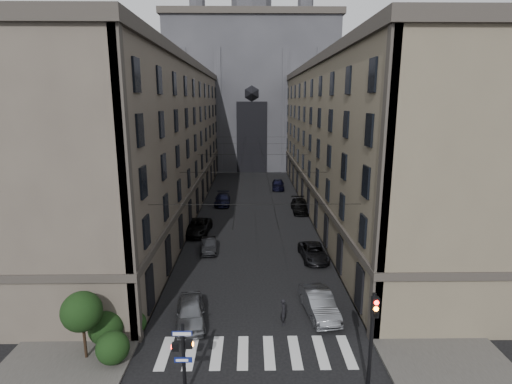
{
  "coord_description": "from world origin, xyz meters",
  "views": [
    {
      "loc": [
        -0.28,
        -15.32,
        14.13
      ],
      "look_at": [
        0.09,
        11.2,
        8.06
      ],
      "focal_mm": 28.0,
      "sensor_mm": 36.0,
      "label": 1
    }
  ],
  "objects_px": {
    "car_left_midnear": "(209,245)",
    "car_left_midfar": "(198,227)",
    "traffic_light_right": "(372,330)",
    "pedestrian_signal_left": "(183,355)",
    "car_left_near": "(191,312)",
    "car_right_midfar": "(300,206)",
    "car_left_far": "(223,199)",
    "gothic_tower": "(252,84)",
    "car_right_midnear": "(314,252)",
    "car_right_near": "(319,304)",
    "car_right_far": "(278,184)",
    "pedestrian": "(284,312)"
  },
  "relations": [
    {
      "from": "pedestrian_signal_left",
      "to": "pedestrian",
      "type": "xyz_separation_m",
      "value": [
        5.35,
        6.5,
        -1.45
      ]
    },
    {
      "from": "car_left_midfar",
      "to": "car_right_midnear",
      "type": "relative_size",
      "value": 1.12
    },
    {
      "from": "car_right_midnear",
      "to": "car_left_near",
      "type": "bearing_deg",
      "value": -135.97
    },
    {
      "from": "gothic_tower",
      "to": "car_right_midnear",
      "type": "height_order",
      "value": "gothic_tower"
    },
    {
      "from": "gothic_tower",
      "to": "pedestrian_signal_left",
      "type": "bearing_deg",
      "value": -92.74
    },
    {
      "from": "car_left_midnear",
      "to": "pedestrian",
      "type": "bearing_deg",
      "value": -71.42
    },
    {
      "from": "car_left_midnear",
      "to": "car_left_midfar",
      "type": "distance_m",
      "value": 5.65
    },
    {
      "from": "car_left_far",
      "to": "car_right_midfar",
      "type": "height_order",
      "value": "car_right_midfar"
    },
    {
      "from": "car_left_near",
      "to": "car_left_far",
      "type": "relative_size",
      "value": 0.91
    },
    {
      "from": "car_right_midfar",
      "to": "gothic_tower",
      "type": "bearing_deg",
      "value": 98.58
    },
    {
      "from": "car_left_far",
      "to": "car_left_midfar",
      "type": "bearing_deg",
      "value": -99.68
    },
    {
      "from": "car_left_near",
      "to": "pedestrian",
      "type": "relative_size",
      "value": 2.66
    },
    {
      "from": "gothic_tower",
      "to": "car_right_midnear",
      "type": "bearing_deg",
      "value": -84.47
    },
    {
      "from": "car_right_far",
      "to": "pedestrian",
      "type": "distance_m",
      "value": 40.45
    },
    {
      "from": "car_left_midfar",
      "to": "car_right_near",
      "type": "bearing_deg",
      "value": -54.89
    },
    {
      "from": "car_right_midnear",
      "to": "car_right_midfar",
      "type": "height_order",
      "value": "car_right_midfar"
    },
    {
      "from": "car_right_midnear",
      "to": "car_right_far",
      "type": "distance_m",
      "value": 29.68
    },
    {
      "from": "car_right_near",
      "to": "pedestrian",
      "type": "distance_m",
      "value": 2.71
    },
    {
      "from": "car_left_midfar",
      "to": "car_right_near",
      "type": "height_order",
      "value": "car_right_near"
    },
    {
      "from": "gothic_tower",
      "to": "car_left_midnear",
      "type": "height_order",
      "value": "gothic_tower"
    },
    {
      "from": "car_left_far",
      "to": "car_right_far",
      "type": "bearing_deg",
      "value": 48.07
    },
    {
      "from": "traffic_light_right",
      "to": "car_right_far",
      "type": "bearing_deg",
      "value": 91.73
    },
    {
      "from": "traffic_light_right",
      "to": "car_left_near",
      "type": "distance_m",
      "value": 11.89
    },
    {
      "from": "car_left_near",
      "to": "car_left_midfar",
      "type": "xyz_separation_m",
      "value": [
        -1.84,
        18.02,
        -0.04
      ]
    },
    {
      "from": "car_right_midfar",
      "to": "car_left_far",
      "type": "bearing_deg",
      "value": 159.51
    },
    {
      "from": "traffic_light_right",
      "to": "car_left_midnear",
      "type": "distance_m",
      "value": 21.51
    },
    {
      "from": "car_left_midnear",
      "to": "car_right_far",
      "type": "distance_m",
      "value": 28.85
    },
    {
      "from": "gothic_tower",
      "to": "car_left_near",
      "type": "bearing_deg",
      "value": -93.6
    },
    {
      "from": "car_left_near",
      "to": "car_right_near",
      "type": "distance_m",
      "value": 8.56
    },
    {
      "from": "traffic_light_right",
      "to": "pedestrian_signal_left",
      "type": "bearing_deg",
      "value": -177.36
    },
    {
      "from": "pedestrian_signal_left",
      "to": "gothic_tower",
      "type": "bearing_deg",
      "value": 87.26
    },
    {
      "from": "pedestrian_signal_left",
      "to": "car_left_far",
      "type": "bearing_deg",
      "value": 91.06
    },
    {
      "from": "pedestrian_signal_left",
      "to": "car_right_midfar",
      "type": "distance_m",
      "value": 34.69
    },
    {
      "from": "pedestrian_signal_left",
      "to": "car_right_midnear",
      "type": "bearing_deg",
      "value": 62.54
    },
    {
      "from": "traffic_light_right",
      "to": "car_left_midnear",
      "type": "relative_size",
      "value": 1.35
    },
    {
      "from": "pedestrian",
      "to": "car_right_near",
      "type": "bearing_deg",
      "value": -59.69
    },
    {
      "from": "pedestrian_signal_left",
      "to": "car_left_midnear",
      "type": "distance_m",
      "value": 19.41
    },
    {
      "from": "car_left_midnear",
      "to": "car_right_midnear",
      "type": "distance_m",
      "value": 9.98
    },
    {
      "from": "pedestrian_signal_left",
      "to": "car_left_near",
      "type": "relative_size",
      "value": 0.86
    },
    {
      "from": "car_left_far",
      "to": "car_right_far",
      "type": "height_order",
      "value": "car_right_far"
    },
    {
      "from": "car_right_near",
      "to": "car_left_far",
      "type": "bearing_deg",
      "value": 98.58
    },
    {
      "from": "pedestrian_signal_left",
      "to": "car_left_far",
      "type": "distance_m",
      "value": 37.15
    },
    {
      "from": "pedestrian_signal_left",
      "to": "car_left_midfar",
      "type": "distance_m",
      "value": 24.87
    },
    {
      "from": "car_right_near",
      "to": "car_right_midnear",
      "type": "xyz_separation_m",
      "value": [
        1.13,
        9.63,
        -0.14
      ]
    },
    {
      "from": "car_left_midfar",
      "to": "car_right_far",
      "type": "xyz_separation_m",
      "value": [
        10.24,
        22.19,
        0.07
      ]
    },
    {
      "from": "car_right_far",
      "to": "gothic_tower",
      "type": "bearing_deg",
      "value": 101.56
    },
    {
      "from": "gothic_tower",
      "to": "car_left_midnear",
      "type": "relative_size",
      "value": 15.03
    },
    {
      "from": "car_left_midnear",
      "to": "car_right_far",
      "type": "height_order",
      "value": "car_right_far"
    },
    {
      "from": "pedestrian",
      "to": "traffic_light_right",
      "type": "bearing_deg",
      "value": -142.13
    },
    {
      "from": "car_left_midnear",
      "to": "car_right_midfar",
      "type": "xyz_separation_m",
      "value": [
        10.52,
        13.95,
        0.15
      ]
    }
  ]
}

